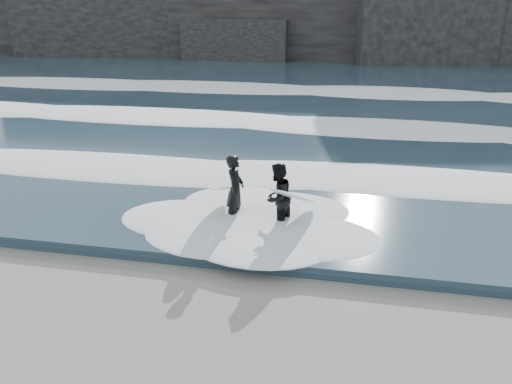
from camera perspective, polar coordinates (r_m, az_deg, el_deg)
ground at (r=9.45m, az=-14.31°, el=-17.13°), size 120.00×120.00×0.00m
sea at (r=36.19m, az=5.61°, el=12.18°), size 90.00×52.00×0.30m
headland at (r=52.70m, az=7.89°, el=20.18°), size 70.00×9.00×10.00m
foam_near at (r=16.86m, az=-1.59°, el=2.65°), size 60.00×3.20×0.20m
foam_mid at (r=23.48m, az=2.24°, el=8.03°), size 60.00×4.00×0.24m
foam_far at (r=32.22m, az=4.86°, el=11.63°), size 60.00×4.80×0.30m
surfer_left at (r=13.43m, az=-2.68°, el=0.30°), size 0.93×2.09×1.94m
surfer_right at (r=12.97m, az=2.71°, el=-0.62°), size 1.64×2.22×1.87m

